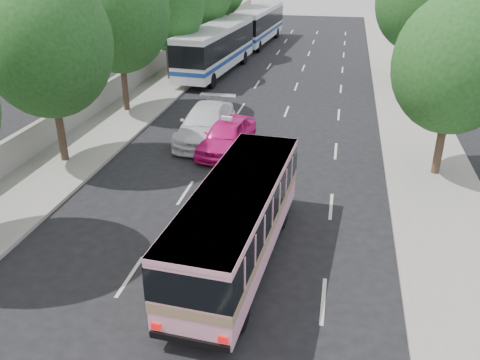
% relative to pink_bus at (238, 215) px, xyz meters
% --- Properties ---
extents(ground, '(120.00, 120.00, 0.00)m').
position_rel_pink_bus_xyz_m(ground, '(-1.30, 0.53, -1.77)').
color(ground, black).
rests_on(ground, ground).
extents(sidewalk_left, '(4.00, 90.00, 0.15)m').
position_rel_pink_bus_xyz_m(sidewalk_left, '(-9.80, 20.53, -1.70)').
color(sidewalk_left, '#9E998E').
rests_on(sidewalk_left, ground).
extents(sidewalk_right, '(4.00, 90.00, 0.12)m').
position_rel_pink_bus_xyz_m(sidewalk_right, '(7.20, 20.53, -1.71)').
color(sidewalk_right, '#9E998E').
rests_on(sidewalk_right, ground).
extents(low_wall, '(0.30, 90.00, 1.50)m').
position_rel_pink_bus_xyz_m(low_wall, '(-11.60, 20.53, -0.87)').
color(low_wall, '#9E998E').
rests_on(low_wall, sidewalk_left).
extents(tree_left_b, '(5.70, 5.70, 8.88)m').
position_rel_pink_bus_xyz_m(tree_left_b, '(-9.72, 6.48, 4.05)').
color(tree_left_b, '#38281E').
rests_on(tree_left_b, ground).
extents(tree_left_c, '(6.00, 6.00, 9.35)m').
position_rel_pink_bus_xyz_m(tree_left_c, '(-9.92, 14.48, 4.35)').
color(tree_left_c, '#38281E').
rests_on(tree_left_c, ground).
extents(tree_left_d, '(5.52, 5.52, 8.60)m').
position_rel_pink_bus_xyz_m(tree_left_d, '(-9.82, 22.48, 3.86)').
color(tree_left_d, '#38281E').
rests_on(tree_left_d, ground).
extents(tree_right_near, '(5.10, 5.10, 7.95)m').
position_rel_pink_bus_xyz_m(tree_right_near, '(7.48, 8.48, 3.43)').
color(tree_right_near, '#38281E').
rests_on(tree_right_near, ground).
extents(pink_bus, '(2.90, 9.07, 2.85)m').
position_rel_pink_bus_xyz_m(pink_bus, '(0.00, 0.00, 0.00)').
color(pink_bus, '#FAA1BC').
rests_on(pink_bus, ground).
extents(pink_taxi, '(2.55, 5.06, 1.65)m').
position_rel_pink_bus_xyz_m(pink_taxi, '(-2.49, 9.42, -0.94)').
color(pink_taxi, '#DC137B').
rests_on(pink_taxi, ground).
extents(white_pickup, '(2.56, 6.08, 1.75)m').
position_rel_pink_bus_xyz_m(white_pickup, '(-3.95, 10.90, -0.90)').
color(white_pickup, silver).
rests_on(white_pickup, ground).
extents(tour_coach_front, '(3.75, 12.38, 3.65)m').
position_rel_pink_bus_xyz_m(tour_coach_front, '(-6.94, 25.22, 0.42)').
color(tour_coach_front, white).
rests_on(tour_coach_front, ground).
extents(tour_coach_rear, '(3.50, 12.01, 3.54)m').
position_rel_pink_bus_xyz_m(tour_coach_rear, '(-5.80, 38.40, 0.36)').
color(tour_coach_rear, white).
rests_on(tour_coach_rear, ground).
extents(taxi_roof_sign, '(0.57, 0.25, 0.18)m').
position_rel_pink_bus_xyz_m(taxi_roof_sign, '(-2.49, 9.42, -0.03)').
color(taxi_roof_sign, silver).
rests_on(taxi_roof_sign, pink_taxi).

